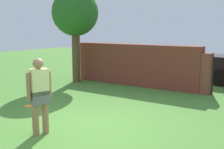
{
  "coord_description": "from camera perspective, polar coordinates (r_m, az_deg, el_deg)",
  "views": [
    {
      "loc": [
        3.82,
        -4.81,
        2.22
      ],
      "look_at": [
        -0.3,
        1.39,
        1.0
      ],
      "focal_mm": 45.23,
      "sensor_mm": 36.0,
      "label": 1
    }
  ],
  "objects": [
    {
      "name": "frisbee_orange",
      "position": [
        8.49,
        -16.4,
        -6.17
      ],
      "size": [
        0.27,
        0.27,
        0.02
      ],
      "primitive_type": "cylinder",
      "color": "orange",
      "rests_on": "ground"
    },
    {
      "name": "brick_wall",
      "position": [
        11.12,
        4.76,
        1.97
      ],
      "size": [
        5.21,
        0.5,
        1.61
      ],
      "primitive_type": "cube",
      "color": "brown",
      "rests_on": "ground"
    },
    {
      "name": "person",
      "position": [
        6.06,
        -14.47,
        -3.6
      ],
      "size": [
        0.32,
        0.52,
        1.62
      ],
      "rotation": [
        0.0,
        0.0,
        1.25
      ],
      "color": "#9E704C",
      "rests_on": "ground"
    },
    {
      "name": "tree",
      "position": [
        11.77,
        -7.44,
        12.01
      ],
      "size": [
        1.89,
        1.89,
        3.8
      ],
      "color": "brown",
      "rests_on": "ground"
    },
    {
      "name": "ground_plane",
      "position": [
        6.53,
        -4.62,
        -10.59
      ],
      "size": [
        40.0,
        40.0,
        0.0
      ],
      "primitive_type": "plane",
      "color": "#4C8433"
    }
  ]
}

